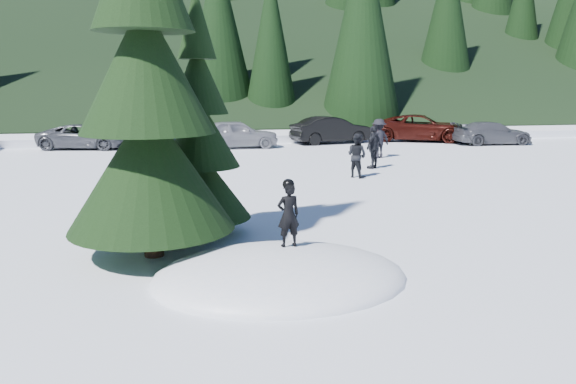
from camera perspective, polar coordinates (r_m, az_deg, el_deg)
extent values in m
plane|color=white|center=(9.88, -0.81, -8.84)|extent=(200.00, 200.00, 0.00)
ellipsoid|color=white|center=(9.88, -0.81, -8.84)|extent=(4.48, 3.52, 0.96)
cylinder|color=black|center=(11.27, -13.57, -2.91)|extent=(0.38, 0.38, 1.40)
cone|color=black|center=(11.07, -13.83, 2.58)|extent=(3.20, 3.20, 2.46)
cone|color=black|center=(10.96, -14.28, 12.24)|extent=(2.54, 2.54, 2.46)
cylinder|color=black|center=(12.68, -8.76, -2.13)|extent=(0.26, 0.26, 1.00)
cone|color=black|center=(12.54, -8.85, 0.81)|extent=(2.20, 2.20, 1.52)
cone|color=black|center=(12.39, -9.00, 6.05)|extent=(1.75, 1.75, 1.52)
cone|color=black|center=(12.35, -9.17, 11.37)|extent=(1.29, 1.29, 1.52)
cone|color=black|center=(12.41, -9.34, 16.68)|extent=(0.84, 0.84, 1.52)
imported|color=black|center=(9.96, 0.04, -2.33)|extent=(0.46, 0.35, 1.15)
imported|color=black|center=(20.34, 7.00, 3.70)|extent=(0.94, 0.97, 1.58)
imported|color=black|center=(22.55, 8.70, 4.53)|extent=(1.03, 0.98, 1.71)
imported|color=black|center=(25.85, 9.20, 5.39)|extent=(1.29, 0.99, 1.77)
imported|color=#4C4E53|center=(30.92, -19.99, 5.31)|extent=(4.87, 2.92, 1.27)
imported|color=black|center=(31.58, -12.62, 5.77)|extent=(4.32, 2.00, 1.22)
imported|color=gray|center=(29.59, -5.26, 5.90)|extent=(4.39, 1.85, 1.48)
imported|color=black|center=(31.85, 4.46, 6.31)|extent=(4.83, 2.54, 1.51)
imported|color=black|center=(33.89, 13.36, 6.35)|extent=(6.11, 4.63, 1.54)
imported|color=#494A50|center=(33.18, 20.05, 5.64)|extent=(4.41, 1.97, 1.26)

